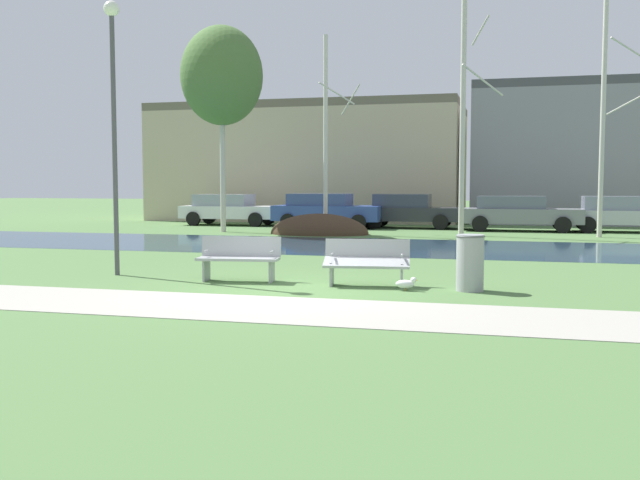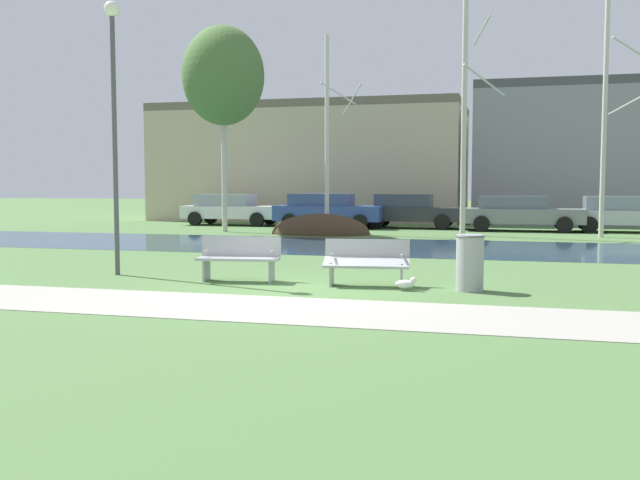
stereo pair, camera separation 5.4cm
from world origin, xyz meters
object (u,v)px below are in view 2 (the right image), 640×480
object	(u,v)px
parked_van_nearest_white	(231,209)
parked_wagon_fourth_grey	(520,212)
parked_sedan_second_blue	(328,210)
seagull	(406,284)
streetlamp	(114,95)
bench_left	(239,257)
parked_suv_fifth_silver	(622,213)
trash_bin	(470,262)
parked_hatch_third_dark	(409,210)
bench_right	(367,261)

from	to	relation	value
parked_van_nearest_white	parked_wagon_fourth_grey	world-z (taller)	parked_van_nearest_white
parked_sedan_second_blue	seagull	bearing A→B (deg)	-71.23
streetlamp	parked_sedan_second_blue	bearing A→B (deg)	89.04
streetlamp	bench_left	bearing A→B (deg)	-5.05
seagull	parked_suv_fifth_silver	bearing A→B (deg)	71.29
trash_bin	parked_van_nearest_white	bearing A→B (deg)	123.38
bench_left	parked_sedan_second_blue	world-z (taller)	parked_sedan_second_blue
streetlamp	parked_sedan_second_blue	world-z (taller)	streetlamp
trash_bin	parked_hatch_third_dark	distance (m)	18.25
parked_sedan_second_blue	parked_hatch_third_dark	distance (m)	3.51
parked_hatch_third_dark	trash_bin	bearing A→B (deg)	-78.68
bench_left	bench_right	world-z (taller)	same
trash_bin	streetlamp	world-z (taller)	streetlamp
seagull	parked_hatch_third_dark	bearing A→B (deg)	97.78
parked_suv_fifth_silver	parked_sedan_second_blue	bearing A→B (deg)	-178.46
parked_wagon_fourth_grey	parked_van_nearest_white	bearing A→B (deg)	176.09
parked_hatch_third_dark	parked_wagon_fourth_grey	xyz separation A→B (m)	(4.59, -0.78, -0.02)
bench_right	parked_hatch_third_dark	bearing A→B (deg)	95.40
bench_left	parked_sedan_second_blue	size ratio (longest dim) A/B	0.36
bench_right	streetlamp	distance (m)	6.30
trash_bin	seagull	bearing A→B (deg)	-165.61
bench_right	parked_wagon_fourth_grey	bearing A→B (deg)	80.25
trash_bin	parked_suv_fifth_silver	size ratio (longest dim) A/B	0.24
parked_sedan_second_blue	parked_wagon_fourth_grey	xyz separation A→B (m)	(8.02, 0.01, -0.03)
parked_van_nearest_white	parked_sedan_second_blue	distance (m)	4.93
parked_wagon_fourth_grey	parked_hatch_third_dark	bearing A→B (deg)	170.33
bench_left	seagull	world-z (taller)	bench_left
trash_bin	parked_sedan_second_blue	world-z (taller)	parked_sedan_second_blue
bench_left	parked_van_nearest_white	size ratio (longest dim) A/B	0.36
parked_sedan_second_blue	bench_right	bearing A→B (deg)	-73.25
parked_van_nearest_white	parked_sedan_second_blue	bearing A→B (deg)	-10.35
bench_left	parked_van_nearest_white	xyz separation A→B (m)	(-7.40, 17.84, 0.28)
bench_left	parked_sedan_second_blue	distance (m)	17.15
bench_left	parked_hatch_third_dark	world-z (taller)	parked_hatch_third_dark
bench_right	parked_suv_fifth_silver	xyz separation A→B (m)	(6.80, 17.28, 0.28)
streetlamp	parked_suv_fifth_silver	world-z (taller)	streetlamp
parked_hatch_third_dark	parked_sedan_second_blue	bearing A→B (deg)	-167.04
bench_right	parked_suv_fifth_silver	distance (m)	18.57
streetlamp	parked_wagon_fourth_grey	xyz separation A→B (m)	(8.30, 16.71, -2.98)
bench_left	parked_wagon_fourth_grey	xyz separation A→B (m)	(5.46, 16.96, 0.28)
streetlamp	parked_hatch_third_dark	xyz separation A→B (m)	(3.70, 17.50, -2.97)
parked_suv_fifth_silver	parked_hatch_third_dark	bearing A→B (deg)	176.85
bench_right	parked_wagon_fourth_grey	size ratio (longest dim) A/B	0.35
seagull	parked_suv_fifth_silver	xyz separation A→B (m)	(6.00, 17.71, 0.62)
bench_right	seagull	distance (m)	0.98
parked_van_nearest_white	trash_bin	bearing A→B (deg)	-56.62
parked_hatch_third_dark	parked_suv_fifth_silver	xyz separation A→B (m)	(8.48, -0.47, -0.02)
trash_bin	parked_wagon_fourth_grey	size ratio (longest dim) A/B	0.21
trash_bin	bench_right	bearing A→B (deg)	175.56
bench_left	parked_suv_fifth_silver	world-z (taller)	parked_suv_fifth_silver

